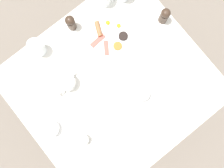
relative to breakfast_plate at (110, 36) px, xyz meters
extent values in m
plane|color=#70665B|center=(0.17, 0.23, -0.78)|extent=(8.00, 8.00, 0.00)
cube|color=silver|center=(0.17, 0.23, -0.02)|extent=(1.07, 0.99, 0.03)
cylinder|color=brown|center=(-0.31, -0.21, -0.41)|extent=(0.04, 0.04, 0.75)
cylinder|color=brown|center=(0.65, -0.21, -0.41)|extent=(0.04, 0.04, 0.75)
cylinder|color=brown|center=(-0.31, 0.67, -0.41)|extent=(0.04, 0.04, 0.75)
cylinder|color=white|center=(0.00, 0.00, 0.00)|extent=(0.30, 0.30, 0.01)
cylinder|color=white|center=(-0.07, -0.01, 0.01)|extent=(0.06, 0.06, 0.00)
sphere|color=yellow|center=(-0.07, -0.01, 0.02)|extent=(0.02, 0.02, 0.02)
cylinder|color=white|center=(-0.04, -0.07, 0.01)|extent=(0.06, 0.06, 0.00)
sphere|color=yellow|center=(-0.04, -0.07, 0.02)|extent=(0.03, 0.03, 0.03)
cylinder|color=brown|center=(0.03, -0.07, 0.02)|extent=(0.06, 0.09, 0.03)
cube|color=#B74C42|center=(0.08, -0.02, 0.01)|extent=(0.10, 0.04, 0.01)
cube|color=#B74C42|center=(0.06, 0.05, 0.01)|extent=(0.07, 0.09, 0.01)
cylinder|color=#D16023|center=(0.01, 0.08, 0.01)|extent=(0.05, 0.05, 0.01)
cylinder|color=black|center=(-0.06, 0.05, 0.01)|extent=(0.05, 0.05, 0.02)
cylinder|color=white|center=(0.36, 0.06, 0.03)|extent=(0.10, 0.10, 0.09)
cylinder|color=white|center=(0.36, 0.06, 0.08)|extent=(0.07, 0.07, 0.01)
sphere|color=white|center=(0.36, 0.06, 0.09)|extent=(0.02, 0.02, 0.02)
cone|color=white|center=(0.30, 0.04, 0.04)|extent=(0.05, 0.03, 0.04)
torus|color=white|center=(0.42, 0.08, 0.03)|extent=(0.07, 0.03, 0.07)
cylinder|color=white|center=(0.08, 0.38, -0.01)|extent=(0.15, 0.15, 0.01)
cylinder|color=white|center=(0.08, 0.38, 0.03)|extent=(0.09, 0.09, 0.06)
cylinder|color=olive|center=(0.08, 0.38, 0.02)|extent=(0.08, 0.08, 0.05)
torus|color=white|center=(0.04, 0.35, 0.03)|extent=(0.04, 0.03, 0.04)
cylinder|color=white|center=(0.59, 0.22, -0.01)|extent=(0.15, 0.15, 0.01)
cylinder|color=white|center=(0.59, 0.22, 0.03)|extent=(0.09, 0.09, 0.06)
cylinder|color=olive|center=(0.59, 0.22, 0.02)|extent=(0.08, 0.08, 0.05)
torus|color=white|center=(0.56, 0.18, 0.03)|extent=(0.03, 0.04, 0.04)
cylinder|color=white|center=(0.37, -0.19, 0.05)|extent=(0.08, 0.08, 0.12)
cylinder|color=white|center=(0.49, 0.38, 0.02)|extent=(0.06, 0.06, 0.06)
torus|color=white|center=(0.52, 0.38, 0.02)|extent=(0.04, 0.01, 0.04)
cylinder|color=#38281E|center=(0.14, -0.18, 0.03)|extent=(0.05, 0.05, 0.08)
sphere|color=#38281E|center=(0.14, -0.18, 0.09)|extent=(0.05, 0.05, 0.05)
cylinder|color=#38281E|center=(-0.30, 0.12, 0.03)|extent=(0.05, 0.05, 0.08)
sphere|color=#38281E|center=(-0.30, 0.12, 0.09)|extent=(0.05, 0.05, 0.05)
cube|color=silver|center=(0.30, 0.45, -0.01)|extent=(0.17, 0.07, 0.00)
cube|color=silver|center=(-0.13, 0.35, -0.01)|extent=(0.20, 0.02, 0.00)
cube|color=silver|center=(0.21, 0.25, -0.01)|extent=(0.11, 0.12, 0.00)
cube|color=silver|center=(-0.06, 0.61, -0.01)|extent=(0.14, 0.14, 0.00)
camera|label=1|loc=(0.28, 0.36, 1.49)|focal=42.00mm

